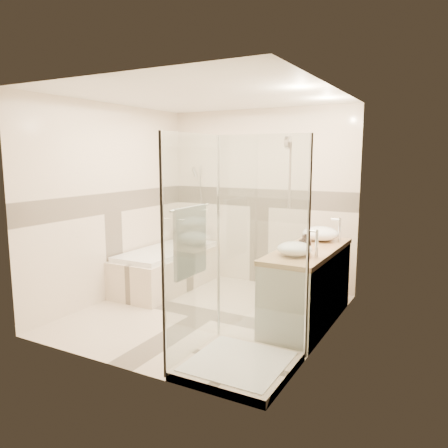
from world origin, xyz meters
The scene contains 12 objects.
room centered at (0.06, 0.01, 1.26)m, with size 2.82×3.02×2.52m.
bathtub centered at (-1.02, 0.65, 0.31)m, with size 0.75×1.70×0.56m.
vanity centered at (1.12, 0.30, 0.43)m, with size 0.58×1.62×0.85m.
shower_enclosure centered at (0.83, -0.97, 0.51)m, with size 0.96×0.93×2.04m.
vessel_sink_near centered at (1.10, 0.81, 0.94)m, with size 0.43×0.43×0.17m, color white.
vessel_sink_far centered at (1.10, -0.10, 0.92)m, with size 0.36×0.36×0.14m, color white.
faucet_near centered at (1.32, 0.81, 1.02)m, with size 0.12×0.03×0.29m.
faucet_far centered at (1.32, -0.10, 1.02)m, with size 0.12×0.03×0.28m.
amenity_bottle_a centered at (1.10, 0.15, 0.94)m, with size 0.08×0.08×0.17m, color black.
amenity_bottle_b centered at (1.10, 0.24, 0.93)m, with size 0.13×0.13×0.17m, color black.
folded_towels centered at (1.10, 0.95, 0.89)m, with size 0.14×0.24×0.08m, color silver.
rolled_towel centered at (-1.25, 1.32, 0.60)m, with size 0.09×0.09×0.19m, color silver.
Camera 1 is at (2.54, -4.23, 1.85)m, focal length 35.00 mm.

